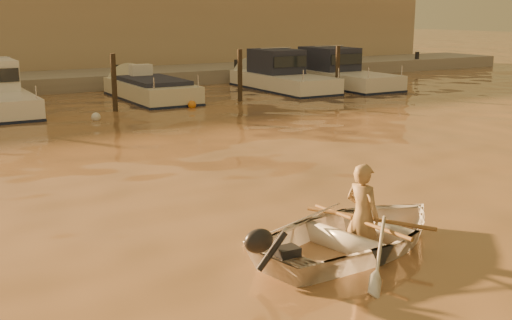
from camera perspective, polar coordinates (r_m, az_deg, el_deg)
ground_plane at (r=11.26m, az=11.04°, el=-4.99°), size 160.00×160.00×0.00m
dinghy at (r=9.67m, az=9.01°, el=-6.44°), size 3.99×3.22×0.73m
person at (r=9.66m, az=9.43°, el=-4.91°), size 0.50×0.65×1.59m
outboard_motor at (r=8.60m, az=2.69°, el=-8.58°), size 0.96×0.58×0.70m
oar_port at (r=9.80m, az=9.96°, el=-5.13°), size 0.92×1.94×0.13m
oar_starboard at (r=9.65m, az=9.23°, el=-5.39°), size 0.15×2.10×0.13m
moored_boat_3 at (r=25.87m, az=-9.32°, el=5.84°), size 2.15×6.18×0.95m
moored_boat_4 at (r=28.61m, az=2.42°, el=7.50°), size 2.18×6.76×1.75m
moored_boat_5 at (r=30.32m, az=7.27°, el=7.73°), size 2.29×7.67×1.75m
piling_2 at (r=23.02m, az=-12.49°, el=6.50°), size 0.18×0.18×2.20m
piling_3 at (r=24.98m, az=-1.43°, el=7.31°), size 0.18×0.18×2.20m
piling_4 at (r=27.54m, az=7.26°, el=7.76°), size 0.18×0.18×2.20m
fender_c at (r=21.30m, az=-14.04°, el=3.72°), size 0.30×0.30×0.30m
fender_d at (r=23.50m, az=-5.71°, el=4.91°), size 0.30×0.30×0.30m
fender_e at (r=26.29m, az=4.50°, el=5.81°), size 0.30×0.30×0.30m
quay at (r=30.53m, az=-16.54°, el=6.44°), size 52.00×4.00×1.00m
waterfront_building at (r=35.74m, az=-18.94°, el=10.81°), size 46.00×7.00×4.80m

